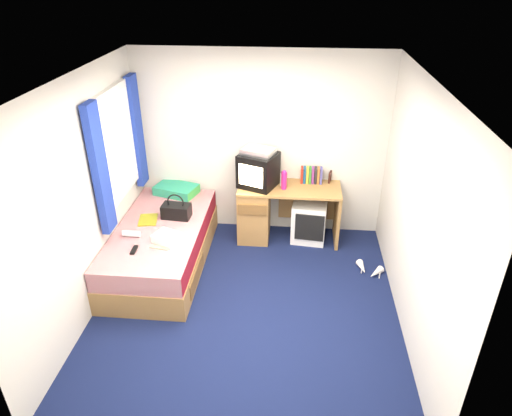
# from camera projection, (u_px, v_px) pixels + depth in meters

# --- Properties ---
(ground) EXTENTS (3.40, 3.40, 0.00)m
(ground) POSITION_uv_depth(u_px,v_px,m) (247.00, 306.00, 4.92)
(ground) COLOR #0C1438
(ground) RESTS_ON ground
(room_shell) EXTENTS (3.40, 3.40, 3.40)m
(room_shell) POSITION_uv_depth(u_px,v_px,m) (245.00, 185.00, 4.23)
(room_shell) COLOR white
(room_shell) RESTS_ON ground
(bed) EXTENTS (1.01, 2.00, 0.54)m
(bed) POSITION_uv_depth(u_px,v_px,m) (162.00, 245.00, 5.48)
(bed) COLOR #AC7F47
(bed) RESTS_ON ground
(pillow) EXTENTS (0.61, 0.48, 0.12)m
(pillow) POSITION_uv_depth(u_px,v_px,m) (176.00, 190.00, 6.06)
(pillow) COLOR teal
(pillow) RESTS_ON bed
(desk) EXTENTS (1.30, 0.55, 0.75)m
(desk) POSITION_uv_depth(u_px,v_px,m) (268.00, 210.00, 5.97)
(desk) COLOR #AC7F47
(desk) RESTS_ON ground
(storage_cube) EXTENTS (0.47, 0.47, 0.54)m
(storage_cube) POSITION_uv_depth(u_px,v_px,m) (309.00, 220.00, 6.00)
(storage_cube) COLOR white
(storage_cube) RESTS_ON ground
(crt_tv) EXTENTS (0.55, 0.53, 0.43)m
(crt_tv) POSITION_uv_depth(u_px,v_px,m) (258.00, 170.00, 5.72)
(crt_tv) COLOR black
(crt_tv) RESTS_ON desk
(vcr) EXTENTS (0.45, 0.39, 0.07)m
(vcr) POSITION_uv_depth(u_px,v_px,m) (258.00, 151.00, 5.60)
(vcr) COLOR silver
(vcr) RESTS_ON crt_tv
(book_row) EXTENTS (0.27, 0.13, 0.20)m
(book_row) POSITION_uv_depth(u_px,v_px,m) (311.00, 175.00, 5.86)
(book_row) COLOR maroon
(book_row) RESTS_ON desk
(picture_frame) EXTENTS (0.05, 0.12, 0.14)m
(picture_frame) POSITION_uv_depth(u_px,v_px,m) (330.00, 177.00, 5.89)
(picture_frame) COLOR black
(picture_frame) RESTS_ON desk
(pink_water_bottle) EXTENTS (0.09, 0.09, 0.22)m
(pink_water_bottle) POSITION_uv_depth(u_px,v_px,m) (284.00, 181.00, 5.69)
(pink_water_bottle) COLOR #E72077
(pink_water_bottle) RESTS_ON desk
(aerosol_can) EXTENTS (0.06, 0.06, 0.17)m
(aerosol_can) POSITION_uv_depth(u_px,v_px,m) (282.00, 179.00, 5.78)
(aerosol_can) COLOR white
(aerosol_can) RESTS_ON desk
(handbag) EXTENTS (0.35, 0.22, 0.31)m
(handbag) POSITION_uv_depth(u_px,v_px,m) (176.00, 211.00, 5.48)
(handbag) COLOR black
(handbag) RESTS_ON bed
(towel) EXTENTS (0.34, 0.32, 0.09)m
(towel) POSITION_uv_depth(u_px,v_px,m) (167.00, 238.00, 5.03)
(towel) COLOR white
(towel) RESTS_ON bed
(magazine) EXTENTS (0.26, 0.31, 0.01)m
(magazine) POSITION_uv_depth(u_px,v_px,m) (148.00, 220.00, 5.46)
(magazine) COLOR yellow
(magazine) RESTS_ON bed
(water_bottle) EXTENTS (0.20, 0.07, 0.07)m
(water_bottle) POSITION_uv_depth(u_px,v_px,m) (131.00, 234.00, 5.13)
(water_bottle) COLOR silver
(water_bottle) RESTS_ON bed
(colour_swatch_fan) EXTENTS (0.23, 0.09, 0.01)m
(colour_swatch_fan) POSITION_uv_depth(u_px,v_px,m) (159.00, 247.00, 4.94)
(colour_swatch_fan) COLOR yellow
(colour_swatch_fan) RESTS_ON bed
(remote_control) EXTENTS (0.06, 0.16, 0.02)m
(remote_control) POSITION_uv_depth(u_px,v_px,m) (134.00, 250.00, 4.89)
(remote_control) COLOR black
(remote_control) RESTS_ON bed
(window_assembly) EXTENTS (0.11, 1.42, 1.40)m
(window_assembly) POSITION_uv_depth(u_px,v_px,m) (118.00, 148.00, 5.16)
(window_assembly) COLOR silver
(window_assembly) RESTS_ON room_shell
(white_heels) EXTENTS (0.32, 0.32, 0.09)m
(white_heels) POSITION_uv_depth(u_px,v_px,m) (369.00, 270.00, 5.42)
(white_heels) COLOR white
(white_heels) RESTS_ON ground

